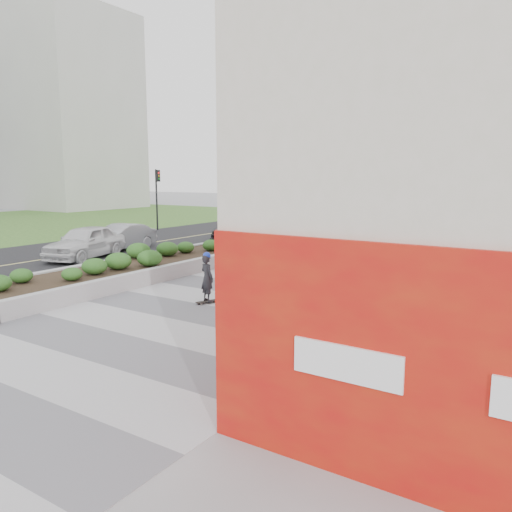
{
  "coord_description": "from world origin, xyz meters",
  "views": [
    {
      "loc": [
        8.2,
        -8.51,
        3.75
      ],
      "look_at": [
        -0.72,
        5.3,
        1.1
      ],
      "focal_mm": 35.0,
      "sensor_mm": 36.0,
      "label": 1
    }
  ],
  "objects_px": {
    "planter": "(182,257)",
    "traffic_signal_near": "(275,192)",
    "car_silver": "(121,237)",
    "car_dark": "(242,229)",
    "traffic_signal_far": "(157,190)",
    "car_white": "(85,242)",
    "skateboarder": "(207,278)"
  },
  "relations": [
    {
      "from": "car_dark",
      "to": "traffic_signal_far",
      "type": "bearing_deg",
      "value": -173.86
    },
    {
      "from": "car_white",
      "to": "planter",
      "type": "bearing_deg",
      "value": -6.98
    },
    {
      "from": "traffic_signal_far",
      "to": "car_white",
      "type": "xyz_separation_m",
      "value": [
        5.8,
        -10.76,
        -2.0
      ]
    },
    {
      "from": "skateboarder",
      "to": "car_silver",
      "type": "bearing_deg",
      "value": 173.0
    },
    {
      "from": "traffic_signal_near",
      "to": "car_dark",
      "type": "height_order",
      "value": "traffic_signal_near"
    },
    {
      "from": "planter",
      "to": "car_white",
      "type": "xyz_separation_m",
      "value": [
        -5.13,
        -0.76,
        0.34
      ]
    },
    {
      "from": "car_silver",
      "to": "car_dark",
      "type": "distance_m",
      "value": 7.52
    },
    {
      "from": "traffic_signal_near",
      "to": "planter",
      "type": "bearing_deg",
      "value": -80.65
    },
    {
      "from": "skateboarder",
      "to": "car_white",
      "type": "height_order",
      "value": "skateboarder"
    },
    {
      "from": "planter",
      "to": "car_white",
      "type": "relative_size",
      "value": 4.04
    },
    {
      "from": "traffic_signal_far",
      "to": "car_white",
      "type": "bearing_deg",
      "value": -61.68
    },
    {
      "from": "traffic_signal_far",
      "to": "car_white",
      "type": "relative_size",
      "value": 0.94
    },
    {
      "from": "skateboarder",
      "to": "car_dark",
      "type": "xyz_separation_m",
      "value": [
        -7.72,
        13.11,
        -0.18
      ]
    },
    {
      "from": "car_white",
      "to": "skateboarder",
      "type": "bearing_deg",
      "value": -34.74
    },
    {
      "from": "planter",
      "to": "car_white",
      "type": "distance_m",
      "value": 5.2
    },
    {
      "from": "traffic_signal_near",
      "to": "car_dark",
      "type": "relative_size",
      "value": 1.01
    },
    {
      "from": "traffic_signal_near",
      "to": "car_silver",
      "type": "xyz_separation_m",
      "value": [
        -3.97,
        -8.63,
        -2.1
      ]
    },
    {
      "from": "traffic_signal_far",
      "to": "car_dark",
      "type": "relative_size",
      "value": 1.01
    },
    {
      "from": "skateboarder",
      "to": "car_dark",
      "type": "relative_size",
      "value": 0.37
    },
    {
      "from": "planter",
      "to": "car_white",
      "type": "height_order",
      "value": "car_white"
    },
    {
      "from": "car_white",
      "to": "car_dark",
      "type": "distance_m",
      "value": 9.89
    },
    {
      "from": "car_silver",
      "to": "car_dark",
      "type": "bearing_deg",
      "value": 64.58
    },
    {
      "from": "traffic_signal_near",
      "to": "car_silver",
      "type": "height_order",
      "value": "traffic_signal_near"
    },
    {
      "from": "planter",
      "to": "traffic_signal_near",
      "type": "distance_m",
      "value": 10.9
    },
    {
      "from": "car_silver",
      "to": "skateboarder",
      "type": "bearing_deg",
      "value": -35.07
    },
    {
      "from": "car_white",
      "to": "car_dark",
      "type": "relative_size",
      "value": 1.07
    },
    {
      "from": "skateboarder",
      "to": "traffic_signal_far",
      "type": "bearing_deg",
      "value": 161.02
    },
    {
      "from": "traffic_signal_far",
      "to": "car_silver",
      "type": "xyz_separation_m",
      "value": [
        5.23,
        -8.13,
        -2.1
      ]
    },
    {
      "from": "traffic_signal_near",
      "to": "skateboarder",
      "type": "distance_m",
      "value": 16.16
    },
    {
      "from": "traffic_signal_near",
      "to": "car_white",
      "type": "height_order",
      "value": "traffic_signal_near"
    },
    {
      "from": "planter",
      "to": "traffic_signal_far",
      "type": "height_order",
      "value": "traffic_signal_far"
    },
    {
      "from": "traffic_signal_near",
      "to": "car_silver",
      "type": "distance_m",
      "value": 9.73
    }
  ]
}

